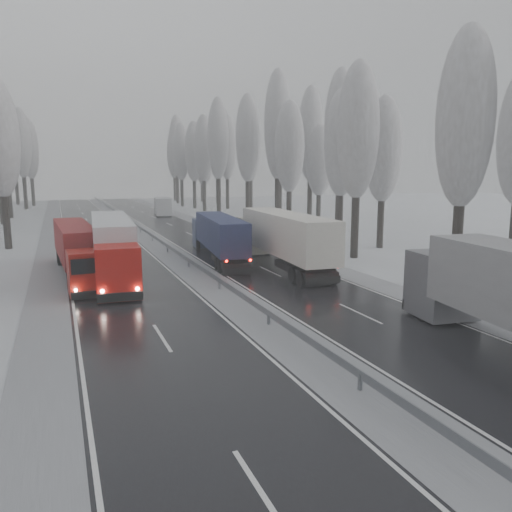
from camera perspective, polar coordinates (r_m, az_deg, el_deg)
ground at (r=15.32m, az=20.54°, el=-20.11°), size 260.00×260.00×0.00m
carriageway_right at (r=42.88m, az=-1.54°, el=-0.32°), size 7.50×200.00×0.03m
carriageway_left at (r=40.55m, az=-15.61°, el=-1.26°), size 7.50×200.00×0.03m
median_slush at (r=41.40m, az=-8.38°, el=-0.77°), size 3.00×200.00×0.04m
shoulder_right at (r=44.80m, az=4.41°, el=0.10°), size 2.40×200.00×0.04m
shoulder_left at (r=40.36m, az=-22.61°, el=-1.69°), size 2.40×200.00×0.04m
median_guardrail at (r=41.28m, az=-8.39°, el=0.01°), size 0.12×200.00×0.76m
tree_16 at (r=35.25m, az=22.79°, el=14.17°), size 3.60×3.60×16.53m
tree_18 at (r=43.84m, az=11.58°, el=13.73°), size 3.60×3.60×16.58m
tree_19 at (r=50.17m, az=14.36°, el=11.62°), size 3.60×3.60×14.57m
tree_20 at (r=52.48m, az=9.77°, el=12.48°), size 3.60×3.60×15.71m
tree_21 at (r=57.17m, az=9.64°, el=14.11°), size 3.60×3.60×18.62m
tree_22 at (r=61.25m, az=3.86°, el=12.27°), size 3.60×3.60×15.86m
tree_23 at (r=67.63m, az=7.25°, el=10.72°), size 3.60×3.60×13.55m
tree_24 at (r=66.73m, az=2.52°, el=14.60°), size 3.60×3.60×20.49m
tree_25 at (r=73.28m, az=6.28°, el=13.59°), size 3.60×3.60×19.44m
tree_26 at (r=75.97m, az=-0.97°, el=13.19°), size 3.60×3.60×18.78m
tree_27 at (r=82.36m, az=2.79°, el=12.39°), size 3.60×3.60×17.62m
tree_28 at (r=85.69m, az=-4.36°, el=13.12°), size 3.60×3.60×19.62m
tree_29 at (r=91.84m, az=-0.62°, el=12.31°), size 3.60×3.60×18.11m
tree_30 at (r=95.03m, az=-6.01°, el=12.08°), size 3.60×3.60×17.86m
tree_31 at (r=100.60m, az=-3.33°, el=12.24°), size 3.60×3.60×18.58m
tree_32 at (r=102.27m, az=-7.14°, el=11.69°), size 3.60×3.60×17.33m
tree_33 at (r=106.90m, az=-6.01°, el=10.60°), size 3.60×3.60×14.33m
tree_34 at (r=108.95m, az=-8.57°, el=11.63°), size 3.60×3.60×17.63m
tree_35 at (r=115.25m, az=-4.48°, el=11.80°), size 3.60×3.60×18.25m
tree_36 at (r=118.90m, az=-9.07°, el=12.25°), size 3.60×3.60×20.23m
tree_37 at (r=124.39m, az=-6.26°, el=11.06°), size 3.60×3.60×16.37m
tree_38 at (r=129.51m, az=-9.36°, el=11.38°), size 3.60×3.60×17.97m
tree_39 at (r=134.01m, az=-8.53°, el=10.86°), size 3.60×3.60×16.19m
tree_62 at (r=53.67m, az=-27.25°, el=11.73°), size 3.60×3.60×16.04m
tree_70 at (r=89.20m, az=-26.72°, el=10.97°), size 3.60×3.60×17.09m
tree_74 at (r=109.26m, az=-25.23°, el=11.52°), size 3.60×3.60×19.68m
tree_76 at (r=118.56m, az=-24.44°, el=11.01°), size 3.60×3.60×18.55m
tree_77 at (r=122.83m, az=-26.92°, el=9.49°), size 3.60×3.60×14.32m
tree_78 at (r=125.34m, az=-25.96°, el=11.07°), size 3.60×3.60×19.55m
tree_79 at (r=129.49m, az=-27.03°, el=10.22°), size 3.60×3.60×17.07m
truck_blue_box at (r=42.48m, az=-4.36°, el=2.51°), size 3.95×14.66×3.73m
truck_cream_box at (r=38.73m, az=2.84°, el=2.35°), size 3.71×16.96×4.32m
box_truck_distant at (r=86.64m, az=-10.63°, el=5.61°), size 3.56×8.41×3.04m
truck_red_white at (r=36.76m, az=-16.10°, el=1.42°), size 3.47×16.26×4.14m
truck_red_red at (r=38.02m, az=-19.85°, el=1.02°), size 2.97×14.19×3.62m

